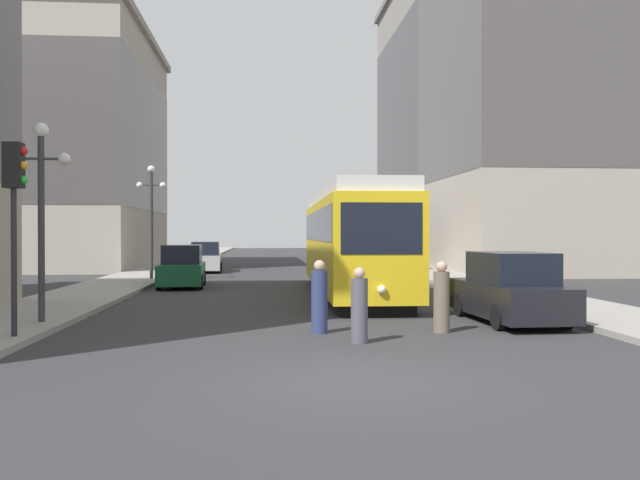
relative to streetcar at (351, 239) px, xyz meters
name	(u,v)px	position (x,y,z in m)	size (l,w,h in m)	color
ground_plane	(355,381)	(-1.83, -14.72, -2.10)	(200.00, 200.00, 0.00)	#303033
sidewalk_left	(176,264)	(-9.69, 25.28, -2.03)	(3.27, 120.00, 0.15)	gray
sidewalk_right	(387,263)	(6.04, 25.28, -2.03)	(3.27, 120.00, 0.15)	gray
streetcar	(351,239)	(0.00, 0.00, 0.00)	(2.81, 14.66, 3.89)	black
transit_bus	(369,239)	(3.69, 19.08, -0.15)	(2.65, 11.17, 3.45)	black
parked_car_left_near	(182,268)	(-6.76, 4.29, -1.26)	(2.04, 4.46, 1.82)	black
parked_car_left_mid	(206,258)	(-6.76, 16.06, -1.26)	(2.05, 4.91, 1.82)	black
parked_car_right_far	(510,290)	(3.11, -8.15, -1.26)	(2.02, 4.53, 1.82)	black
pedestrian_crossing_near	(359,308)	(-1.25, -11.11, -1.36)	(0.36, 0.36, 1.59)	#4C4C56
pedestrian_crossing_far	(441,299)	(0.87, -9.75, -1.33)	(0.37, 0.37, 1.66)	#6B5B4C
pedestrian_on_sidewalk	(319,299)	(-1.97, -9.61, -1.31)	(0.38, 0.38, 1.69)	navy
traffic_light_near_left	(14,187)	(-8.44, -10.53, 1.17)	(0.47, 0.36, 4.05)	#232328
lamp_post_left_near	(41,189)	(-8.66, -8.16, 1.28)	(1.41, 0.36, 4.86)	#333338
lamp_post_left_far	(151,204)	(-8.66, 7.93, 1.63)	(1.41, 0.36, 5.45)	#333338
building_left_midblock	(43,146)	(-18.46, 22.90, 6.25)	(14.87, 18.83, 16.28)	#A89E8E
building_right_corner	(472,119)	(13.99, 29.61, 9.78)	(13.23, 19.67, 23.07)	gray
building_right_midblock	(540,77)	(13.62, 14.98, 9.85)	(12.50, 14.61, 23.21)	#A89E8E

